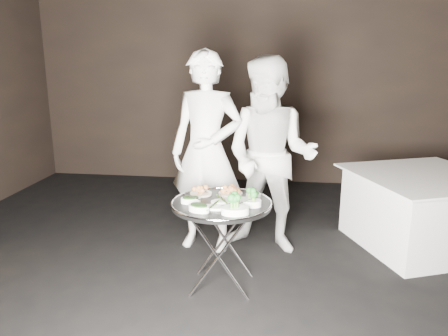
# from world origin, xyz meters

# --- Properties ---
(floor) EXTENTS (6.00, 7.00, 0.05)m
(floor) POSITION_xyz_m (0.00, 0.00, -0.03)
(floor) COLOR black
(floor) RESTS_ON ground
(wall_back) EXTENTS (6.00, 0.05, 3.00)m
(wall_back) POSITION_xyz_m (0.00, 3.52, 1.50)
(wall_back) COLOR black
(wall_back) RESTS_ON floor
(tray_stand) EXTENTS (0.47, 0.40, 0.69)m
(tray_stand) POSITION_xyz_m (0.13, 0.31, 0.39)
(tray_stand) COLOR silver
(tray_stand) RESTS_ON floor
(serving_tray) EXTENTS (0.78, 0.78, 0.04)m
(serving_tray) POSITION_xyz_m (0.13, 0.31, 0.70)
(serving_tray) COLOR black
(serving_tray) RESTS_ON tray_stand
(potato_plate_a) EXTENTS (0.18, 0.18, 0.06)m
(potato_plate_a) POSITION_xyz_m (-0.06, 0.49, 0.74)
(potato_plate_a) COLOR beige
(potato_plate_a) RESTS_ON serving_tray
(potato_plate_b) EXTENTS (0.20, 0.20, 0.07)m
(potato_plate_b) POSITION_xyz_m (0.18, 0.52, 0.75)
(potato_plate_b) COLOR beige
(potato_plate_b) RESTS_ON serving_tray
(greens_bowl) EXTENTS (0.12, 0.12, 0.07)m
(greens_bowl) POSITION_xyz_m (0.37, 0.44, 0.75)
(greens_bowl) COLOR white
(greens_bowl) RESTS_ON serving_tray
(asparagus_plate_a) EXTENTS (0.21, 0.18, 0.04)m
(asparagus_plate_a) POSITION_xyz_m (0.14, 0.31, 0.73)
(asparagus_plate_a) COLOR white
(asparagus_plate_a) RESTS_ON serving_tray
(asparagus_plate_b) EXTENTS (0.20, 0.14, 0.04)m
(asparagus_plate_b) POSITION_xyz_m (0.09, 0.16, 0.73)
(asparagus_plate_b) COLOR white
(asparagus_plate_b) RESTS_ON serving_tray
(spinach_bowl_a) EXTENTS (0.17, 0.13, 0.06)m
(spinach_bowl_a) POSITION_xyz_m (-0.10, 0.27, 0.74)
(spinach_bowl_a) COLOR white
(spinach_bowl_a) RESTS_ON serving_tray
(spinach_bowl_b) EXTENTS (0.20, 0.17, 0.07)m
(spinach_bowl_b) POSITION_xyz_m (-0.00, 0.10, 0.75)
(spinach_bowl_b) COLOR white
(spinach_bowl_b) RESTS_ON serving_tray
(broccoli_bowl_a) EXTENTS (0.22, 0.18, 0.08)m
(broccoli_bowl_a) POSITION_xyz_m (0.35, 0.27, 0.75)
(broccoli_bowl_a) COLOR white
(broccoli_bowl_a) RESTS_ON serving_tray
(broccoli_bowl_b) EXTENTS (0.22, 0.18, 0.08)m
(broccoli_bowl_b) POSITION_xyz_m (0.27, 0.08, 0.75)
(broccoli_bowl_b) COLOR white
(broccoli_bowl_b) RESTS_ON serving_tray
(serving_utensils) EXTENTS (0.57, 0.42, 0.01)m
(serving_utensils) POSITION_xyz_m (0.15, 0.38, 0.76)
(serving_utensils) COLOR silver
(serving_utensils) RESTS_ON serving_tray
(waiter_left) EXTENTS (0.75, 0.55, 1.88)m
(waiter_left) POSITION_xyz_m (-0.12, 1.08, 0.94)
(waiter_left) COLOR white
(waiter_left) RESTS_ON floor
(waiter_right) EXTENTS (1.03, 0.89, 1.82)m
(waiter_right) POSITION_xyz_m (0.48, 1.10, 0.91)
(waiter_right) COLOR white
(waiter_right) RESTS_ON floor
(dining_table) EXTENTS (1.26, 1.26, 0.72)m
(dining_table) POSITION_xyz_m (1.95, 1.36, 0.36)
(dining_table) COLOR white
(dining_table) RESTS_ON floor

